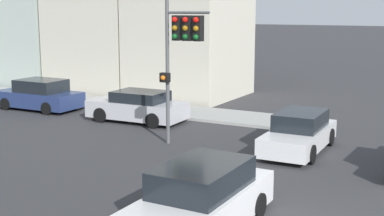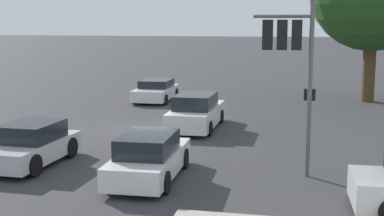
{
  "view_description": "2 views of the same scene",
  "coord_description": "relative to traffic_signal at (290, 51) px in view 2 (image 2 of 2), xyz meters",
  "views": [
    {
      "loc": [
        -10.91,
        -3.22,
        5.05
      ],
      "look_at": [
        3.68,
        4.73,
        1.93
      ],
      "focal_mm": 50.0,
      "sensor_mm": 36.0,
      "label": 1
    },
    {
      "loc": [
        22.31,
        6.81,
        4.74
      ],
      "look_at": [
        1.56,
        2.44,
        1.3
      ],
      "focal_mm": 50.0,
      "sensor_mm": 36.0,
      "label": 2
    }
  ],
  "objects": [
    {
      "name": "ground_plane",
      "position": [
        -5.88,
        -6.38,
        -3.87
      ],
      "size": [
        300.0,
        300.0,
        0.0
      ],
      "primitive_type": "plane",
      "color": "#333335"
    },
    {
      "name": "traffic_signal",
      "position": [
        0.0,
        0.0,
        0.0
      ],
      "size": [
        0.55,
        1.92,
        5.39
      ],
      "rotation": [
        0.0,
        0.0,
        3.12
      ],
      "color": "#515456",
      "rests_on": "ground_plane"
    },
    {
      "name": "crossing_car_0",
      "position": [
        0.55,
        -8.44,
        -3.19
      ],
      "size": [
        4.06,
        2.07,
        1.41
      ],
      "rotation": [
        0.0,
        0.0,
        -0.04
      ],
      "color": "#B7B7BC",
      "rests_on": "ground_plane"
    },
    {
      "name": "crossing_car_1",
      "position": [
        -14.42,
        -8.3,
        -3.25
      ],
      "size": [
        4.38,
        2.08,
        1.27
      ],
      "rotation": [
        0.0,
        0.0,
        0.01
      ],
      "color": "silver",
      "rests_on": "ground_plane"
    },
    {
      "name": "crossing_car_2",
      "position": [
        1.33,
        -4.09,
        -3.2
      ],
      "size": [
        4.39,
        1.89,
        1.42
      ],
      "rotation": [
        0.0,
        0.0,
        3.17
      ],
      "color": "silver",
      "rests_on": "ground_plane"
    },
    {
      "name": "crossing_car_3",
      "position": [
        -6.6,
        -4.23,
        -3.13
      ],
      "size": [
        4.81,
        1.95,
        1.58
      ],
      "rotation": [
        0.0,
        0.0,
        3.13
      ],
      "color": "silver",
      "rests_on": "ground_plane"
    }
  ]
}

